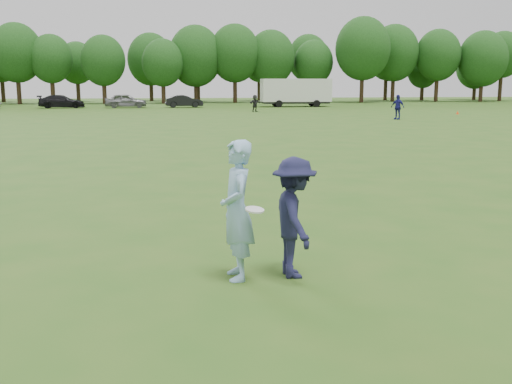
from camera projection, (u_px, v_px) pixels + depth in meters
ground at (234, 265)px, 9.44m from camera, size 200.00×200.00×0.00m
thrower at (237, 210)px, 8.65m from camera, size 0.54×0.78×2.04m
defender at (294, 217)px, 8.78m from camera, size 0.71×1.18×1.79m
player_far_b at (398, 107)px, 45.88m from camera, size 1.05×1.15×1.88m
player_far_d at (255, 103)px, 57.61m from camera, size 1.53×1.22×1.63m
car_d at (62, 102)px, 65.80m from camera, size 5.06×2.33×1.43m
car_e at (126, 101)px, 66.42m from camera, size 4.64×2.01×1.56m
car_f at (184, 101)px, 67.33m from camera, size 4.34×1.93×1.38m
field_cone at (458, 113)px, 53.38m from camera, size 0.28×0.28×0.30m
disc_in_play at (255, 210)px, 8.35m from camera, size 0.30×0.30×0.08m
cargo_trailer at (296, 91)px, 69.22m from camera, size 9.00×2.75×3.20m
treeline at (195, 57)px, 83.54m from camera, size 130.35×18.39×11.74m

